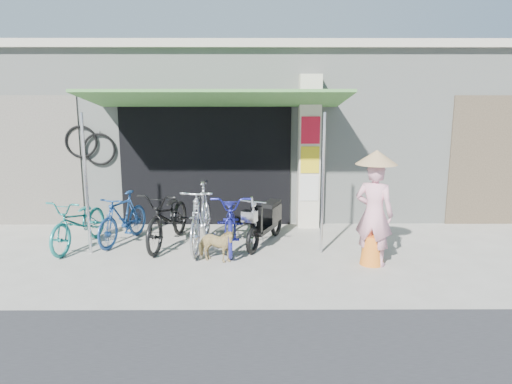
{
  "coord_description": "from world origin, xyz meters",
  "views": [
    {
      "loc": [
        -0.24,
        -7.32,
        2.73
      ],
      "look_at": [
        -0.2,
        1.0,
        1.0
      ],
      "focal_mm": 35.0,
      "sensor_mm": 36.0,
      "label": 1
    }
  ],
  "objects_px": {
    "bike_black": "(168,217)",
    "street_dog": "(216,245)",
    "bike_silver": "(201,216)",
    "nun": "(374,209)",
    "bike_teal": "(79,222)",
    "bike_blue": "(123,218)",
    "moped": "(266,221)",
    "bike_navy": "(231,219)"
  },
  "relations": [
    {
      "from": "bike_black",
      "to": "bike_silver",
      "type": "bearing_deg",
      "value": -5.96
    },
    {
      "from": "bike_blue",
      "to": "moped",
      "type": "distance_m",
      "value": 2.57
    },
    {
      "from": "bike_blue",
      "to": "moped",
      "type": "height_order",
      "value": "bike_blue"
    },
    {
      "from": "bike_black",
      "to": "bike_silver",
      "type": "xyz_separation_m",
      "value": [
        0.59,
        -0.18,
        0.06
      ]
    },
    {
      "from": "bike_teal",
      "to": "bike_blue",
      "type": "relative_size",
      "value": 1.13
    },
    {
      "from": "bike_silver",
      "to": "nun",
      "type": "bearing_deg",
      "value": -12.92
    },
    {
      "from": "bike_navy",
      "to": "bike_silver",
      "type": "bearing_deg",
      "value": -176.86
    },
    {
      "from": "bike_black",
      "to": "bike_teal",
      "type": "bearing_deg",
      "value": -164.63
    },
    {
      "from": "bike_black",
      "to": "street_dog",
      "type": "height_order",
      "value": "bike_black"
    },
    {
      "from": "nun",
      "to": "bike_blue",
      "type": "bearing_deg",
      "value": 13.57
    },
    {
      "from": "bike_navy",
      "to": "street_dog",
      "type": "bearing_deg",
      "value": -108.07
    },
    {
      "from": "bike_teal",
      "to": "nun",
      "type": "bearing_deg",
      "value": 1.42
    },
    {
      "from": "street_dog",
      "to": "bike_blue",
      "type": "bearing_deg",
      "value": 78.38
    },
    {
      "from": "bike_navy",
      "to": "moped",
      "type": "height_order",
      "value": "bike_navy"
    },
    {
      "from": "nun",
      "to": "street_dog",
      "type": "bearing_deg",
      "value": 26.21
    },
    {
      "from": "nun",
      "to": "bike_silver",
      "type": "bearing_deg",
      "value": 11.96
    },
    {
      "from": "bike_navy",
      "to": "bike_blue",
      "type": "bearing_deg",
      "value": 170.14
    },
    {
      "from": "bike_teal",
      "to": "street_dog",
      "type": "bearing_deg",
      "value": -6.05
    },
    {
      "from": "street_dog",
      "to": "bike_teal",
      "type": "bearing_deg",
      "value": 91.46
    },
    {
      "from": "bike_teal",
      "to": "moped",
      "type": "bearing_deg",
      "value": 14.9
    },
    {
      "from": "moped",
      "to": "nun",
      "type": "distance_m",
      "value": 2.03
    },
    {
      "from": "bike_blue",
      "to": "nun",
      "type": "bearing_deg",
      "value": 3.77
    },
    {
      "from": "bike_silver",
      "to": "nun",
      "type": "xyz_separation_m",
      "value": [
        2.78,
        -0.85,
        0.33
      ]
    },
    {
      "from": "moped",
      "to": "bike_black",
      "type": "bearing_deg",
      "value": -155.43
    },
    {
      "from": "street_dog",
      "to": "nun",
      "type": "relative_size",
      "value": 0.36
    },
    {
      "from": "bike_blue",
      "to": "street_dog",
      "type": "xyz_separation_m",
      "value": [
        1.74,
        -1.04,
        -0.18
      ]
    },
    {
      "from": "bike_navy",
      "to": "street_dog",
      "type": "relative_size",
      "value": 2.86
    },
    {
      "from": "bike_teal",
      "to": "nun",
      "type": "xyz_separation_m",
      "value": [
        4.91,
        -0.89,
        0.45
      ]
    },
    {
      "from": "bike_silver",
      "to": "bike_navy",
      "type": "distance_m",
      "value": 0.53
    },
    {
      "from": "bike_silver",
      "to": "bike_teal",
      "type": "bearing_deg",
      "value": -177.32
    },
    {
      "from": "bike_silver",
      "to": "street_dog",
      "type": "bearing_deg",
      "value": -63.44
    },
    {
      "from": "moped",
      "to": "street_dog",
      "type": "bearing_deg",
      "value": -107.92
    },
    {
      "from": "street_dog",
      "to": "moped",
      "type": "height_order",
      "value": "moped"
    },
    {
      "from": "moped",
      "to": "bike_silver",
      "type": "bearing_deg",
      "value": -145.75
    },
    {
      "from": "street_dog",
      "to": "nun",
      "type": "xyz_separation_m",
      "value": [
        2.48,
        -0.11,
        0.62
      ]
    },
    {
      "from": "bike_silver",
      "to": "street_dog",
      "type": "height_order",
      "value": "bike_silver"
    },
    {
      "from": "street_dog",
      "to": "moped",
      "type": "relative_size",
      "value": 0.43
    },
    {
      "from": "bike_navy",
      "to": "moped",
      "type": "relative_size",
      "value": 1.24
    },
    {
      "from": "bike_blue",
      "to": "nun",
      "type": "relative_size",
      "value": 0.83
    },
    {
      "from": "bike_teal",
      "to": "bike_navy",
      "type": "distance_m",
      "value": 2.65
    },
    {
      "from": "bike_silver",
      "to": "nun",
      "type": "distance_m",
      "value": 2.93
    },
    {
      "from": "bike_black",
      "to": "street_dog",
      "type": "relative_size",
      "value": 2.89
    }
  ]
}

